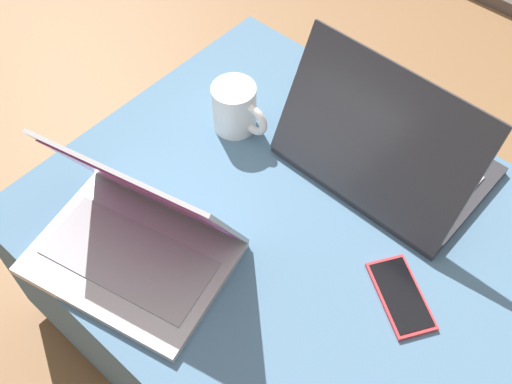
{
  "coord_description": "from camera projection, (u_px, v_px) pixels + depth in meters",
  "views": [
    {
      "loc": [
        0.33,
        -0.49,
        1.29
      ],
      "look_at": [
        -0.06,
        -0.04,
        0.48
      ],
      "focal_mm": 42.0,
      "sensor_mm": 36.0,
      "label": 1
    }
  ],
  "objects": [
    {
      "name": "ground_plane",
      "position": [
        288.0,
        317.0,
        1.38
      ],
      "size": [
        14.0,
        14.0,
        0.0
      ],
      "primitive_type": "plane",
      "color": "olive"
    },
    {
      "name": "laptop_near",
      "position": [
        135.0,
        235.0,
        0.99
      ],
      "size": [
        0.37,
        0.31,
        0.23
      ],
      "rotation": [
        0.0,
        0.0,
        0.23
      ],
      "color": "#B7B7BC",
      "rests_on": "ottoman"
    },
    {
      "name": "laptop_far",
      "position": [
        384.0,
        152.0,
        1.09
      ],
      "size": [
        0.37,
        0.27,
        0.25
      ],
      "rotation": [
        0.0,
        0.0,
        3.13
      ],
      "color": "#333338",
      "rests_on": "ottoman"
    },
    {
      "name": "cell_phone",
      "position": [
        400.0,
        296.0,
        0.97
      ],
      "size": [
        0.16,
        0.13,
        0.01
      ],
      "rotation": [
        0.0,
        0.0,
        1.0
      ],
      "color": "red",
      "rests_on": "ottoman"
    },
    {
      "name": "coffee_mug",
      "position": [
        236.0,
        108.0,
        1.16
      ],
      "size": [
        0.13,
        0.09,
        0.1
      ],
      "color": "white",
      "rests_on": "ottoman"
    },
    {
      "name": "ottoman",
      "position": [
        292.0,
        276.0,
        1.22
      ],
      "size": [
        0.91,
        0.76,
        0.4
      ],
      "color": "#2A3D4E",
      "rests_on": "ground_plane"
    }
  ]
}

